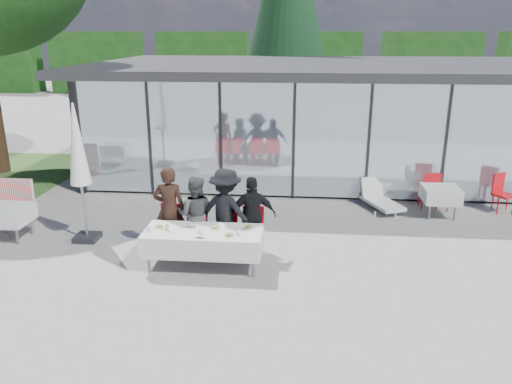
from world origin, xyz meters
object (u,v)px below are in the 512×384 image
plate_a (159,226)px  plate_d (249,227)px  dining_table (203,241)px  spare_table_right (440,194)px  diner_b (195,214)px  diner_chair_d (253,228)px  diner_a (169,209)px  market_umbrella (78,153)px  spare_chair_b (430,189)px  diner_chair_a (171,225)px  spare_chair_a (501,191)px  juice_bottle (167,227)px  spare_table_left (9,215)px  plate_c (215,227)px  plate_extra (229,235)px  folded_eyeglasses (200,238)px  diner_d (253,216)px  diner_chair_c (226,227)px  diner_chair_b (196,226)px  plate_b (192,226)px  diner_c (226,211)px  lounger (379,198)px

plate_a → plate_d: 1.74m
dining_table → spare_table_right: dining_table is taller
diner_b → diner_chair_d: (1.17, 0.04, -0.27)m
diner_a → market_umbrella: market_umbrella is taller
plate_d → spare_chair_b: size_ratio=0.25×
diner_chair_a → spare_chair_a: 8.30m
juice_bottle → spare_chair_a: size_ratio=0.14×
spare_table_left → plate_c: bearing=-10.2°
plate_a → plate_c: bearing=2.3°
plate_extra → spare_table_right: 5.93m
diner_chair_d → folded_eyeglasses: diner_chair_d is taller
diner_a → market_umbrella: 2.27m
plate_a → plate_d: bearing=3.6°
diner_d → spare_table_right: (4.39, 2.62, -0.26)m
dining_table → diner_a: (-0.83, 0.71, 0.36)m
dining_table → spare_table_left: dining_table is taller
spare_table_left → diner_chair_c: bearing=-2.6°
diner_chair_d → juice_bottle: 1.78m
diner_d → diner_chair_b: bearing=-14.1°
spare_table_left → spare_chair_a: size_ratio=0.88×
diner_a → juice_bottle: bearing=97.2°
plate_a → plate_b: bearing=6.1°
spare_table_right → plate_d: bearing=-144.5°
diner_a → plate_c: diner_a is taller
diner_chair_b → diner_d: (1.17, -0.04, 0.28)m
spare_table_left → diner_chair_b: bearing=-3.0°
diner_c → folded_eyeglasses: size_ratio=12.77×
diner_c → plate_b: (-0.59, -0.56, -0.12)m
diner_chair_a → spare_table_left: size_ratio=1.13×
diner_b → diner_c: (0.63, 0.00, 0.08)m
diner_chair_c → spare_table_right: 5.57m
plate_b → folded_eyeglasses: (0.26, -0.51, -0.02)m
diner_chair_b → juice_bottle: diner_chair_b is taller
folded_eyeglasses → market_umbrella: market_umbrella is taller
spare_table_left → spare_chair_b: size_ratio=0.88×
dining_table → plate_b: plate_b is taller
plate_a → diner_d: bearing=19.7°
diner_a → folded_eyeglasses: bearing=124.0°
spare_chair_b → diner_chair_a: bearing=-152.6°
market_umbrella → folded_eyeglasses: bearing=-26.6°
diner_c → plate_d: (0.53, -0.52, -0.12)m
plate_c → plate_extra: bearing=-46.8°
folded_eyeglasses → spare_table_left: folded_eyeglasses is taller
dining_table → folded_eyeglasses: (0.01, -0.36, 0.22)m
lounger → plate_c: bearing=-135.0°
spare_table_right → diner_c: bearing=-152.0°
diner_c → lounger: diner_c is taller
lounger → spare_chair_b: bearing=3.0°
diner_a → plate_b: size_ratio=7.39×
plate_d → plate_c: bearing=-174.4°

